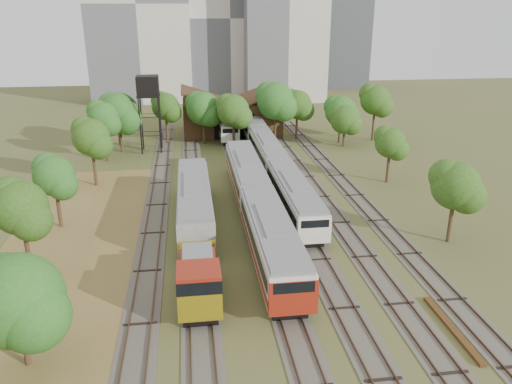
{
  "coord_description": "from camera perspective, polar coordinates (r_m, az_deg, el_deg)",
  "views": [
    {
      "loc": [
        -8.18,
        -25.62,
        19.56
      ],
      "look_at": [
        -1.82,
        20.86,
        2.5
      ],
      "focal_mm": 35.0,
      "sensor_mm": 36.0,
      "label": 1
    }
  ],
  "objects": [
    {
      "name": "tree_band_right",
      "position": [
        62.0,
        14.45,
        5.5
      ],
      "size": [
        5.02,
        38.17,
        7.44
      ],
      "color": "#382616",
      "rests_on": "ground"
    },
    {
      "name": "tower_far_right",
      "position": [
        142.14,
        9.94,
        17.46
      ],
      "size": [
        12.0,
        12.0,
        28.0
      ],
      "primitive_type": "cube",
      "color": "#404347",
      "rests_on": "ground"
    },
    {
      "name": "tree_band_left",
      "position": [
        44.83,
        -22.35,
        -0.26
      ],
      "size": [
        8.46,
        64.69,
        8.17
      ],
      "color": "#382616",
      "rests_on": "ground"
    },
    {
      "name": "shunter_locomotive",
      "position": [
        35.39,
        -6.55,
        -10.19
      ],
      "size": [
        2.92,
        8.1,
        3.82
      ],
      "color": "black",
      "rests_on": "ground"
    },
    {
      "name": "water_tower",
      "position": [
        73.86,
        -12.25,
        11.53
      ],
      "size": [
        3.18,
        3.18,
        10.99
      ],
      "color": "black",
      "rests_on": "ground"
    },
    {
      "name": "railcar_rear",
      "position": [
        83.69,
        -3.41,
        7.74
      ],
      "size": [
        2.84,
        16.08,
        3.51
      ],
      "color": "black",
      "rests_on": "ground"
    },
    {
      "name": "rail_pile_far",
      "position": [
        35.97,
        21.51,
        -14.31
      ],
      "size": [
        0.46,
        7.35,
        0.24
      ],
      "primitive_type": "cube",
      "color": "#533417",
      "rests_on": "ground"
    },
    {
      "name": "maintenance_shed",
      "position": [
        85.54,
        -2.86,
        8.74
      ],
      "size": [
        16.45,
        11.55,
        7.58
      ],
      "color": "#3B2615",
      "rests_on": "ground"
    },
    {
      "name": "old_grey_coach",
      "position": [
        48.78,
        -7.07,
        -1.07
      ],
      "size": [
        3.2,
        18.0,
        3.96
      ],
      "color": "black",
      "rests_on": "ground"
    },
    {
      "name": "tower_left",
      "position": [
        121.03,
        -13.27,
        20.18
      ],
      "size": [
        22.0,
        16.0,
        42.0
      ],
      "primitive_type": "cube",
      "color": "beige",
      "rests_on": "ground"
    },
    {
      "name": "dry_grass_patch",
      "position": [
        40.11,
        -21.25,
        -10.68
      ],
      "size": [
        14.0,
        60.0,
        0.04
      ],
      "primitive_type": "cube",
      "color": "brown",
      "rests_on": "ground"
    },
    {
      "name": "tree_band_far",
      "position": [
        77.22,
        -1.35,
        9.68
      ],
      "size": [
        44.3,
        9.82,
        9.24
      ],
      "color": "#382616",
      "rests_on": "ground"
    },
    {
      "name": "tracks",
      "position": [
        54.77,
        0.61,
        -0.89
      ],
      "size": [
        24.6,
        80.0,
        0.19
      ],
      "color": "#4C473D",
      "rests_on": "ground"
    },
    {
      "name": "railcar_green_set",
      "position": [
        66.74,
        1.27,
        4.65
      ],
      "size": [
        2.93,
        52.08,
        3.63
      ],
      "color": "black",
      "rests_on": "ground"
    },
    {
      "name": "railcar_red_set",
      "position": [
        48.13,
        0.12,
        -1.24
      ],
      "size": [
        3.26,
        34.57,
        4.04
      ],
      "color": "black",
      "rests_on": "ground"
    },
    {
      "name": "ground",
      "position": [
        33.26,
        8.34,
        -16.29
      ],
      "size": [
        240.0,
        240.0,
        0.0
      ],
      "primitive_type": "plane",
      "color": "#475123",
      "rests_on": "ground"
    },
    {
      "name": "tower_centre",
      "position": [
        126.04,
        -3.35,
        19.25
      ],
      "size": [
        20.0,
        18.0,
        36.0
      ],
      "primitive_type": "cube",
      "color": "beige",
      "rests_on": "ground"
    }
  ]
}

